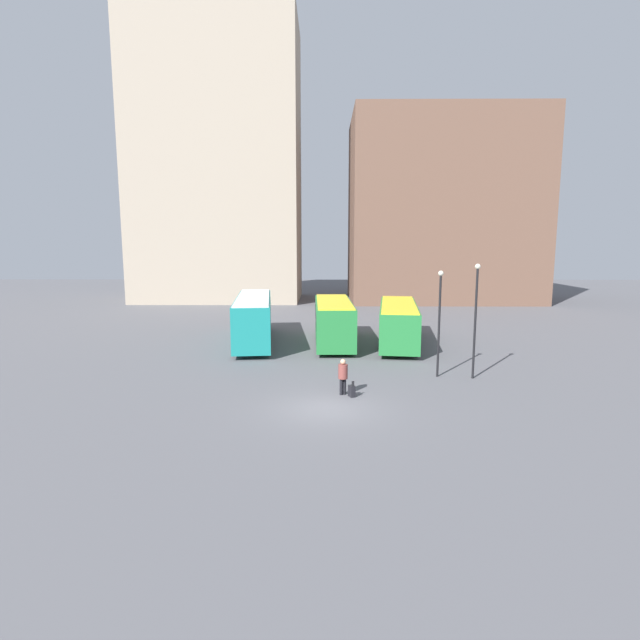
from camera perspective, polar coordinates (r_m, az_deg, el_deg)
The scene contains 10 objects.
ground_plane at distance 21.87m, azimuth 0.67°, elevation -10.09°, with size 160.00×160.00×0.00m, color #56565B.
building_block_left at distance 66.15m, azimuth -11.57°, elevation 17.10°, with size 20.11×12.55×33.91m.
building_block_right at distance 65.83m, azimuth 13.67°, elevation 12.09°, with size 22.61×14.72×22.53m.
bus_0 at distance 36.37m, azimuth -7.57°, elevation 0.32°, with size 3.70×12.13×3.32m.
bus_1 at distance 35.43m, azimuth 1.55°, elevation -0.06°, with size 2.77×9.55×3.09m.
bus_2 at distance 35.81m, azimuth 8.93°, elevation -0.21°, with size 3.86×10.88×2.90m.
traveler at distance 23.55m, azimuth 2.64°, elevation -6.13°, with size 0.58×0.58×1.72m.
suitcase at distance 23.46m, azimuth 3.65°, elevation -8.10°, with size 0.34×0.42×0.78m.
lamp_post_0 at distance 27.12m, azimuth 17.36°, elevation 0.84°, with size 0.28×0.28×6.04m.
lamp_post_1 at distance 27.01m, azimuth 13.49°, elevation 0.55°, with size 0.28×0.28×5.67m.
Camera 1 is at (-0.07, -20.71, 7.02)m, focal length 28.00 mm.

